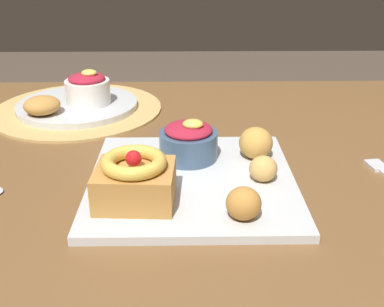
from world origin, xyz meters
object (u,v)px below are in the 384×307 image
(cake_slice, at_px, (135,179))
(berry_ramekin, at_px, (189,141))
(fritter_middle, at_px, (244,203))
(fritter_front, at_px, (263,169))
(back_ramekin, at_px, (88,89))
(back_plate, at_px, (78,105))
(back_pastry, at_px, (42,105))
(fritter_back, at_px, (256,142))
(front_plate, at_px, (192,181))

(cake_slice, height_order, berry_ramekin, cake_slice)
(cake_slice, height_order, fritter_middle, cake_slice)
(fritter_front, distance_m, back_ramekin, 0.44)
(back_plate, relative_size, back_ramekin, 2.75)
(berry_ramekin, bearing_deg, back_pastry, 145.64)
(berry_ramekin, bearing_deg, cake_slice, -118.47)
(cake_slice, height_order, back_pastry, cake_slice)
(fritter_middle, bearing_deg, cake_slice, 163.14)
(berry_ramekin, relative_size, fritter_middle, 2.07)
(back_plate, xyz_separation_m, back_pastry, (-0.05, -0.07, 0.02))
(berry_ramekin, distance_m, fritter_middle, 0.18)
(fritter_front, xyz_separation_m, back_ramekin, (-0.30, 0.32, 0.02))
(fritter_back, bearing_deg, berry_ramekin, -177.73)
(fritter_back, bearing_deg, back_ramekin, 141.23)
(fritter_front, distance_m, fritter_middle, 0.10)
(fritter_front, bearing_deg, berry_ramekin, 144.68)
(cake_slice, relative_size, back_plate, 0.43)
(berry_ramekin, xyz_separation_m, back_ramekin, (-0.20, 0.25, 0.01))
(fritter_front, xyz_separation_m, back_pastry, (-0.38, 0.26, 0.00))
(berry_ramekin, bearing_deg, front_plate, -85.84)
(berry_ramekin, height_order, fritter_middle, berry_ramekin)
(back_plate, distance_m, back_pastry, 0.09)
(fritter_middle, distance_m, back_ramekin, 0.49)
(cake_slice, height_order, back_plate, cake_slice)
(fritter_middle, height_order, back_ramekin, back_ramekin)
(fritter_front, bearing_deg, front_plate, 174.01)
(front_plate, xyz_separation_m, fritter_back, (0.10, 0.07, 0.03))
(cake_slice, xyz_separation_m, fritter_back, (0.17, 0.13, -0.01))
(cake_slice, bearing_deg, fritter_back, 37.41)
(fritter_middle, relative_size, back_pastry, 0.63)
(back_ramekin, bearing_deg, front_plate, -56.70)
(cake_slice, height_order, fritter_front, cake_slice)
(fritter_front, bearing_deg, fritter_back, 90.10)
(berry_ramekin, distance_m, fritter_front, 0.13)
(cake_slice, xyz_separation_m, fritter_middle, (0.13, -0.04, -0.01))
(cake_slice, distance_m, fritter_back, 0.22)
(berry_ramekin, height_order, back_pastry, berry_ramekin)
(back_ramekin, relative_size, back_pastry, 1.28)
(cake_slice, relative_size, fritter_front, 2.63)
(fritter_back, height_order, back_ramekin, back_ramekin)
(back_plate, bearing_deg, back_pastry, -128.17)
(fritter_middle, xyz_separation_m, fritter_back, (0.04, 0.17, 0.00))
(berry_ramekin, relative_size, fritter_front, 2.27)
(fritter_front, height_order, fritter_middle, fritter_middle)
(cake_slice, distance_m, berry_ramekin, 0.15)
(front_plate, height_order, berry_ramekin, berry_ramekin)
(front_plate, xyz_separation_m, berry_ramekin, (-0.00, 0.06, 0.03))
(berry_ramekin, bearing_deg, fritter_middle, -68.97)
(cake_slice, relative_size, back_ramekin, 1.18)
(cake_slice, xyz_separation_m, berry_ramekin, (0.07, 0.13, -0.00))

